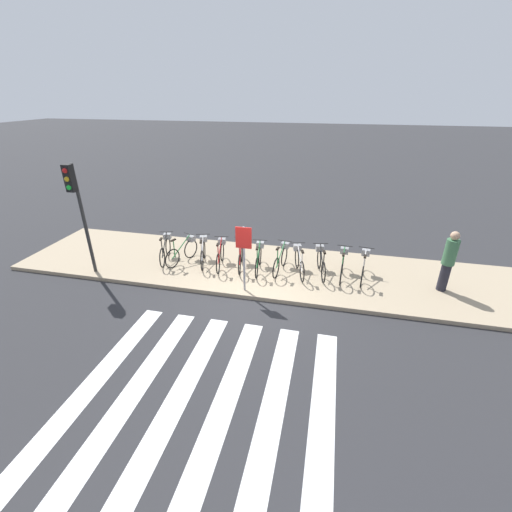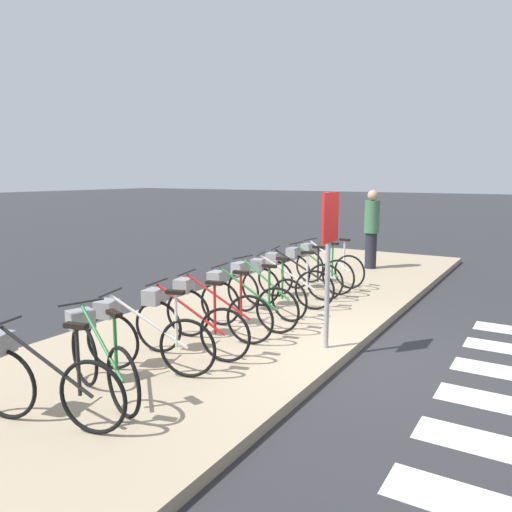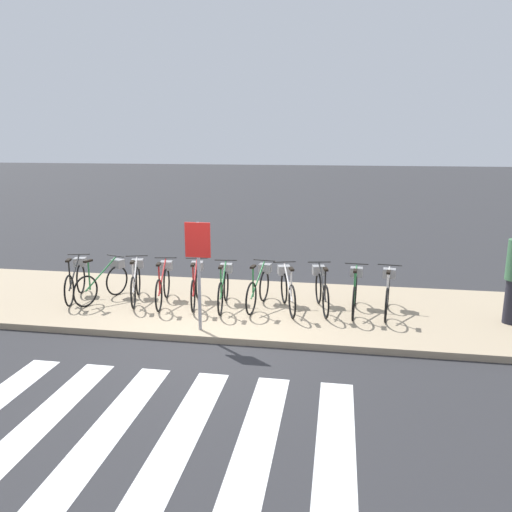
# 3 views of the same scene
# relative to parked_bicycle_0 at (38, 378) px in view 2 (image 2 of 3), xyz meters

# --- Properties ---
(ground_plane) EXTENTS (120.00, 120.00, 0.00)m
(ground_plane) POSITION_rel_parked_bicycle_0_xyz_m (3.21, -1.63, -0.54)
(ground_plane) COLOR #2D2D30
(sidewalk) EXTENTS (15.90, 3.56, 0.12)m
(sidewalk) POSITION_rel_parked_bicycle_0_xyz_m (3.21, 0.15, -0.48)
(sidewalk) COLOR tan
(sidewalk) RESTS_ON ground_plane
(parked_bicycle_0) EXTENTS (0.53, 1.49, 0.94)m
(parked_bicycle_0) POSITION_rel_parked_bicycle_0_xyz_m (0.00, 0.00, 0.00)
(parked_bicycle_0) COLOR black
(parked_bicycle_0) RESTS_ON sidewalk
(parked_bicycle_1) EXTENTS (0.62, 1.46, 0.94)m
(parked_bicycle_1) POSITION_rel_parked_bicycle_0_xyz_m (0.65, 0.00, 0.00)
(parked_bicycle_1) COLOR black
(parked_bicycle_1) RESTS_ON sidewalk
(parked_bicycle_2) EXTENTS (0.58, 1.47, 0.94)m
(parked_bicycle_2) POSITION_rel_parked_bicycle_0_xyz_m (1.30, 0.07, 0.00)
(parked_bicycle_2) COLOR black
(parked_bicycle_2) RESTS_ON sidewalk
(parked_bicycle_3) EXTENTS (0.46, 1.51, 0.94)m
(parked_bicycle_3) POSITION_rel_parked_bicycle_0_xyz_m (1.92, -0.00, 0.00)
(parked_bicycle_3) COLOR black
(parked_bicycle_3) RESTS_ON sidewalk
(parked_bicycle_4) EXTENTS (0.46, 1.51, 0.94)m
(parked_bicycle_4) POSITION_rel_parked_bicycle_0_xyz_m (2.58, 0.08, 0.00)
(parked_bicycle_4) COLOR black
(parked_bicycle_4) RESTS_ON sidewalk
(parked_bicycle_5) EXTENTS (0.46, 1.52, 0.94)m
(parked_bicycle_5) POSITION_rel_parked_bicycle_0_xyz_m (3.19, -0.00, 0.00)
(parked_bicycle_5) COLOR black
(parked_bicycle_5) RESTS_ON sidewalk
(parked_bicycle_6) EXTENTS (0.46, 1.51, 0.94)m
(parked_bicycle_6) POSITION_rel_parked_bicycle_0_xyz_m (3.89, 0.11, 0.00)
(parked_bicycle_6) COLOR black
(parked_bicycle_6) RESTS_ON sidewalk
(parked_bicycle_7) EXTENTS (0.58, 1.47, 0.94)m
(parked_bicycle_7) POSITION_rel_parked_bicycle_0_xyz_m (4.45, 0.05, 0.00)
(parked_bicycle_7) COLOR black
(parked_bicycle_7) RESTS_ON sidewalk
(parked_bicycle_8) EXTENTS (0.48, 1.50, 0.94)m
(parked_bicycle_8) POSITION_rel_parked_bicycle_0_xyz_m (5.12, 0.16, 0.00)
(parked_bicycle_8) COLOR black
(parked_bicycle_8) RESTS_ON sidewalk
(parked_bicycle_9) EXTENTS (0.46, 1.52, 0.94)m
(parked_bicycle_9) POSITION_rel_parked_bicycle_0_xyz_m (5.77, 0.13, 0.00)
(parked_bicycle_9) COLOR black
(parked_bicycle_9) RESTS_ON sidewalk
(parked_bicycle_10) EXTENTS (0.46, 1.52, 0.94)m
(parked_bicycle_10) POSITION_rel_parked_bicycle_0_xyz_m (6.38, 0.14, 0.00)
(parked_bicycle_10) COLOR black
(parked_bicycle_10) RESTS_ON sidewalk
(pedestrian) EXTENTS (0.34, 0.34, 1.79)m
(pedestrian) POSITION_rel_parked_bicycle_0_xyz_m (8.56, -0.06, 0.52)
(pedestrian) COLOR #23232D
(pedestrian) RESTS_ON sidewalk
(sign_post) EXTENTS (0.44, 0.07, 1.92)m
(sign_post) POSITION_rel_parked_bicycle_0_xyz_m (3.06, -1.34, 0.89)
(sign_post) COLOR #99999E
(sign_post) RESTS_ON sidewalk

